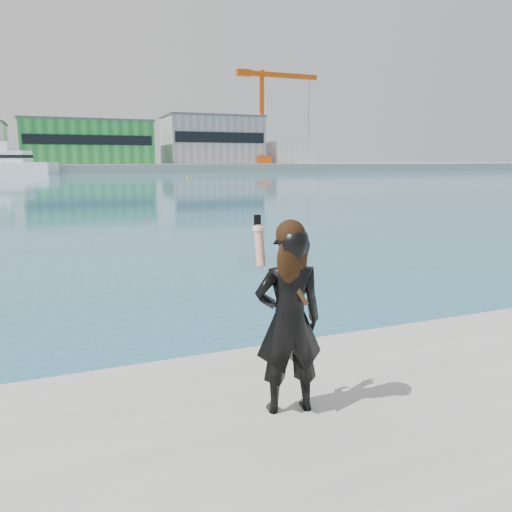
{
  "coord_description": "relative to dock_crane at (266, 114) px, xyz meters",
  "views": [
    {
      "loc": [
        -0.98,
        -3.88,
        2.84
      ],
      "look_at": [
        0.72,
        0.28,
        1.98
      ],
      "focal_mm": 35.0,
      "sensor_mm": 36.0,
      "label": 1
    }
  ],
  "objects": [
    {
      "name": "ground",
      "position": [
        -53.2,
        -122.0,
        -15.07
      ],
      "size": [
        500.0,
        500.0,
        0.0
      ],
      "primitive_type": "plane",
      "color": "#1B6480",
      "rests_on": "ground"
    },
    {
      "name": "far_quay",
      "position": [
        -53.2,
        8.0,
        -14.07
      ],
      "size": [
        320.0,
        40.0,
        2.0
      ],
      "primitive_type": "cube",
      "color": "#9E9E99",
      "rests_on": "ground"
    },
    {
      "name": "warehouse_green",
      "position": [
        -45.2,
        5.98,
        -7.81
      ],
      "size": [
        30.6,
        16.36,
        10.5
      ],
      "color": "#218439",
      "rests_on": "far_quay"
    },
    {
      "name": "warehouse_grey_right",
      "position": [
        -13.2,
        5.98,
        -6.8
      ],
      "size": [
        25.5,
        15.35,
        12.5
      ],
      "color": "gray",
      "rests_on": "far_quay"
    },
    {
      "name": "ancillary_shed",
      "position": [
        8.8,
        4.0,
        -10.07
      ],
      "size": [
        12.0,
        10.0,
        6.0
      ],
      "primitive_type": "cube",
      "color": "silver",
      "rests_on": "far_quay"
    },
    {
      "name": "dock_crane",
      "position": [
        0.0,
        0.0,
        0.0
      ],
      "size": [
        23.0,
        4.0,
        24.0
      ],
      "color": "#E8500D",
      "rests_on": "far_quay"
    },
    {
      "name": "flagpole_right",
      "position": [
        -31.11,
        -1.0,
        -8.53
      ],
      "size": [
        1.28,
        0.16,
        8.0
      ],
      "color": "silver",
      "rests_on": "far_quay"
    },
    {
      "name": "motor_yacht",
      "position": [
        -62.48,
        -11.3,
        -12.62
      ],
      "size": [
        19.13,
        12.44,
        8.71
      ],
      "rotation": [
        0.0,
        0.0,
        -0.43
      ],
      "color": "white",
      "rests_on": "ground"
    },
    {
      "name": "buoy_near",
      "position": [
        -33.06,
        -44.11,
        -15.07
      ],
      "size": [
        0.5,
        0.5,
        0.5
      ],
      "primitive_type": "sphere",
      "color": "yellow",
      "rests_on": "ground"
    },
    {
      "name": "woman",
      "position": [
        -52.49,
        -122.42,
        -13.45
      ],
      "size": [
        0.61,
        0.46,
        1.61
      ],
      "rotation": [
        0.0,
        0.0,
        2.97
      ],
      "color": "black",
      "rests_on": "near_quay"
    }
  ]
}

